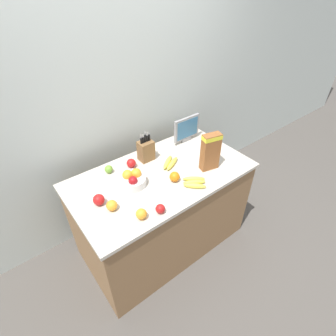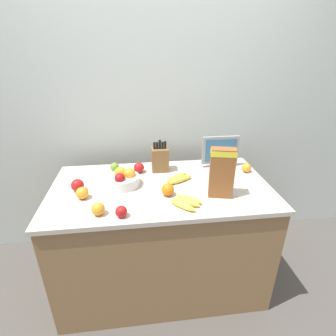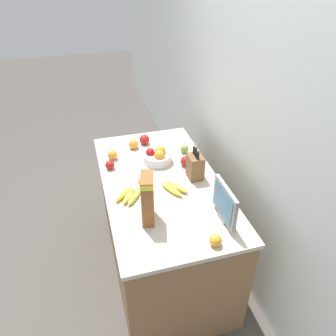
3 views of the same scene
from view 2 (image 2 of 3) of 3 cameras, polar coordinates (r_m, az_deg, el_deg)
name	(u,v)px [view 2 (image 2 of 3)]	position (r m, az deg, el deg)	size (l,w,h in m)	color
ground_plane	(162,277)	(2.37, -1.31, -22.65)	(14.00, 14.00, 0.00)	#514C47
wall_back	(153,105)	(2.27, -3.33, 13.47)	(9.00, 0.06, 2.60)	silver
counter	(161,236)	(2.07, -1.43, -14.48)	(1.51, 0.82, 0.87)	olive
knife_block	(160,159)	(2.01, -1.75, 1.95)	(0.13, 0.10, 0.28)	brown
small_monitor	(220,151)	(2.10, 11.31, 3.70)	(0.29, 0.03, 0.25)	gray
cereal_box	(222,171)	(1.66, 11.67, -0.64)	(0.17, 0.11, 0.33)	brown
fruit_bowl	(123,179)	(1.83, -9.67, -2.36)	(0.22, 0.22, 0.13)	silver
banana_bunch_left	(186,202)	(1.61, 3.91, -7.42)	(0.21, 0.21, 0.04)	yellow
banana_bunch_right	(178,178)	(1.88, 2.29, -2.26)	(0.21, 0.18, 0.04)	yellow
apple_rightmost	(121,212)	(1.52, -10.14, -9.32)	(0.07, 0.07, 0.07)	red
apple_by_knife_block	(139,168)	(2.01, -6.36, 0.07)	(0.08, 0.08, 0.08)	red
apple_rear	(115,167)	(2.06, -11.54, 0.25)	(0.07, 0.07, 0.07)	#6B9E33
apple_middle	(77,185)	(1.84, -19.11, -3.59)	(0.08, 0.08, 0.08)	red
orange_back_center	(246,168)	(2.09, 16.70, 0.07)	(0.07, 0.07, 0.07)	orange
orange_front_right	(168,190)	(1.69, -0.06, -4.74)	(0.08, 0.08, 0.08)	orange
orange_near_bowl	(98,209)	(1.56, -14.97, -8.59)	(0.08, 0.08, 0.08)	orange
orange_by_cereal	(82,193)	(1.74, -18.17, -5.21)	(0.08, 0.08, 0.08)	orange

